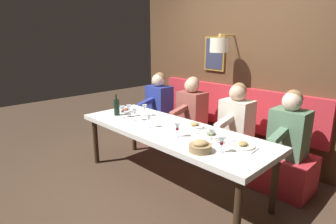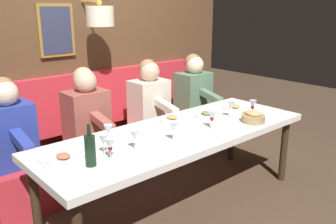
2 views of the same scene
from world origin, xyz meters
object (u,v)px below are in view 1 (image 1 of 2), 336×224
wine_glass_5 (122,109)px  wine_glass_7 (177,127)px  diner_near (237,115)px  wine_glass_6 (212,133)px  wine_glass_1 (149,118)px  dining_table (170,133)px  wine_glass_2 (129,108)px  wine_glass_0 (222,141)px  bread_bowl (200,147)px  diner_far (159,97)px  wine_glass_3 (145,108)px  diner_nearest (290,126)px  diner_middle (192,105)px  wine_bottle (117,107)px  wine_glass_4 (135,112)px

wine_glass_5 → wine_glass_7: bearing=-90.9°
diner_near → wine_glass_6: diner_near is taller
diner_near → wine_glass_1: bearing=151.1°
dining_table → wine_glass_2: bearing=92.3°
dining_table → wine_glass_0: 0.89m
diner_near → bread_bowl: bearing=-164.2°
dining_table → diner_far: size_ratio=3.26×
diner_near → wine_glass_3: diner_near is taller
dining_table → wine_glass_0: (-0.16, -0.86, 0.18)m
diner_nearest → diner_middle: bearing=90.0°
wine_glass_1 → wine_glass_5: bearing=87.7°
wine_glass_7 → wine_bottle: size_ratio=0.55×
wine_glass_2 → wine_glass_5: same height
wine_glass_4 → wine_glass_5: same height
diner_middle → wine_glass_5: diner_middle is taller
bread_bowl → wine_bottle: bearing=84.4°
wine_glass_1 → wine_glass_7: bearing=-89.0°
wine_glass_6 → diner_nearest: bearing=-24.1°
diner_nearest → diner_middle: 1.49m
diner_far → wine_glass_5: diner_far is taller
wine_glass_5 → wine_bottle: 0.15m
diner_middle → wine_glass_7: diner_middle is taller
diner_far → wine_glass_2: diner_far is taller
wine_glass_2 → wine_glass_6: (-0.02, -1.44, 0.00)m
dining_table → diner_far: (0.88, 1.16, 0.14)m
diner_middle → diner_far: size_ratio=1.00×
diner_far → wine_glass_2: bearing=-157.5°
wine_glass_6 → bread_bowl: bearing=-169.5°
wine_glass_2 → bread_bowl: bearing=-99.6°
diner_far → wine_bottle: diner_far is taller
wine_glass_3 → wine_glass_5: (-0.27, 0.15, -0.00)m
wine_glass_7 → wine_glass_3: bearing=72.6°
diner_near → wine_glass_3: (-0.75, 1.01, 0.04)m
dining_table → wine_glass_6: (-0.05, -0.66, 0.18)m
diner_near → diner_far: size_ratio=1.00×
wine_glass_1 → wine_glass_6: (0.11, -0.86, 0.00)m
diner_middle → bread_bowl: (-1.16, -1.12, -0.03)m
wine_glass_2 → wine_glass_7: bearing=-96.4°
wine_glass_1 → bread_bowl: size_ratio=0.75×
wine_glass_2 → wine_glass_5: 0.10m
diner_nearest → wine_glass_4: 1.90m
diner_far → wine_glass_7: size_ratio=4.82×
wine_glass_4 → wine_glass_6: 1.21m
diner_nearest → wine_glass_4: size_ratio=4.82×
wine_glass_2 → wine_bottle: (-0.09, 0.16, -0.00)m
diner_middle → bread_bowl: 1.61m
diner_near → wine_glass_5: diner_near is taller
dining_table → diner_far: diner_far is taller
wine_glass_3 → diner_nearest: bearing=-66.4°
diner_near → bread_bowl: size_ratio=3.60×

